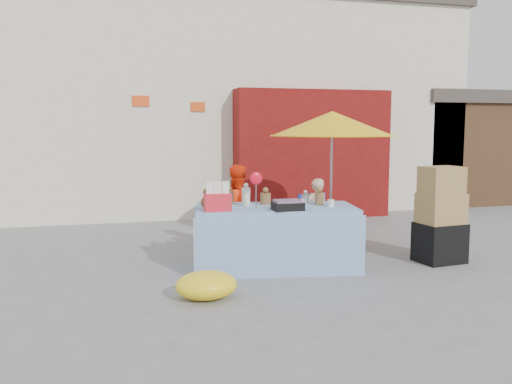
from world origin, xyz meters
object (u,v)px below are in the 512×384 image
object	(u,v)px
market_table	(275,236)
chair_left	(238,239)
chair_right	(319,234)
umbrella	(332,124)
box_stack	(440,218)
vendor_orange	(236,210)
vendor_beige	(316,214)

from	to	relation	value
market_table	chair_left	world-z (taller)	market_table
chair_right	umbrella	distance (m)	1.69
box_stack	vendor_orange	bearing A→B (deg)	155.47
chair_left	vendor_orange	size ratio (longest dim) A/B	0.65
chair_left	umbrella	size ratio (longest dim) A/B	0.41
vendor_orange	chair_right	bearing A→B (deg)	160.02
chair_left	vendor_beige	xyz separation A→B (m)	(1.25, 0.13, 0.29)
vendor_orange	vendor_beige	size ratio (longest dim) A/B	1.21
market_table	vendor_orange	size ratio (longest dim) A/B	1.73
vendor_beige	umbrella	bearing A→B (deg)	-167.24
chair_left	box_stack	size ratio (longest dim) A/B	0.64
chair_left	chair_right	distance (m)	1.25
vendor_orange	vendor_beige	world-z (taller)	vendor_orange
vendor_orange	market_table	bearing A→B (deg)	96.20
chair_right	box_stack	world-z (taller)	box_stack
market_table	box_stack	xyz separation A→B (m)	(2.27, -0.29, 0.19)
chair_left	umbrella	xyz separation A→B (m)	(1.55, 0.28, 1.64)
market_table	vendor_beige	size ratio (longest dim) A/B	2.09
chair_right	umbrella	world-z (taller)	umbrella
vendor_beige	market_table	bearing A→B (deg)	30.22
umbrella	box_stack	size ratio (longest dim) A/B	1.58
box_stack	market_table	bearing A→B (deg)	172.67
vendor_orange	umbrella	distance (m)	1.99
market_table	umbrella	distance (m)	2.18
vendor_orange	vendor_beige	distance (m)	1.26
chair_left	vendor_beige	world-z (taller)	vendor_beige
chair_left	vendor_beige	distance (m)	1.29
umbrella	vendor_orange	bearing A→B (deg)	-174.47
chair_right	vendor_beige	xyz separation A→B (m)	(0.00, 0.13, 0.29)
market_table	chair_right	distance (m)	1.20
vendor_beige	umbrella	size ratio (longest dim) A/B	0.52
umbrella	box_stack	distance (m)	2.13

